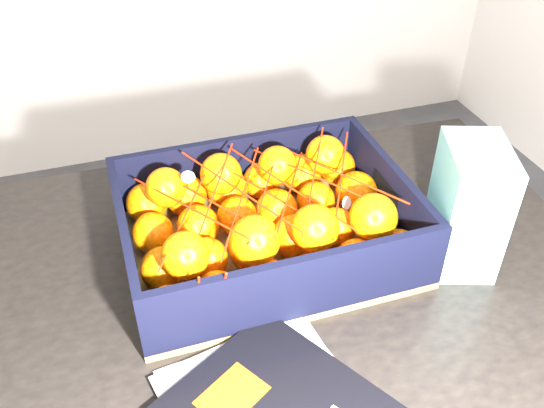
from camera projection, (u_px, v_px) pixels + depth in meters
name	position (u px, v px, depth m)	size (l,w,h in m)	color
table	(210.00, 361.00, 0.86)	(1.25, 0.87, 0.75)	black
produce_crate	(266.00, 232.00, 0.88)	(0.42, 0.31, 0.11)	olive
clementine_heap	(268.00, 220.00, 0.87)	(0.39, 0.30, 0.12)	#FF6D05
mesh_net	(262.00, 196.00, 0.83)	(0.35, 0.28, 0.09)	red
retail_carton	(468.00, 206.00, 0.84)	(0.08, 0.13, 0.19)	white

